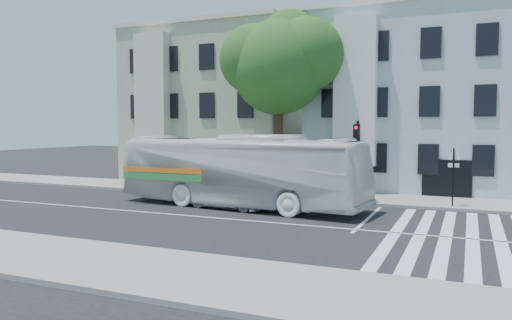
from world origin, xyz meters
The scene contains 11 objects.
ground centered at (0.00, 0.00, 0.00)m, with size 120.00×120.00×0.00m, color black.
sidewalk_far centered at (0.00, 8.00, 0.07)m, with size 80.00×4.00×0.15m, color gray.
sidewalk_near centered at (0.00, -8.00, 0.07)m, with size 80.00×4.00×0.15m, color gray.
building_left centered at (-7.00, 15.00, 5.50)m, with size 12.00×10.00×11.00m, color #9EA68B.
building_right centered at (7.00, 15.00, 5.50)m, with size 12.00×10.00×11.00m, color #A5B9C4.
street_tree centered at (0.06, 8.74, 7.83)m, with size 7.30×5.90×11.10m.
bus centered at (-0.06, 3.20, 1.82)m, with size 13.05×3.05×3.64m, color white.
sedan centered at (-0.42, 2.60, 0.64)m, with size 4.39×1.78×1.27m, color silver.
hedge centered at (-2.33, 6.30, 0.50)m, with size 8.50×0.84×0.70m, color #22531A, non-canonical shape.
traffic_signal centered at (5.25, 5.94, 2.80)m, with size 0.45×0.53×4.33m.
far_sign_pole centered at (9.81, 6.71, 1.93)m, with size 0.51×0.19×2.84m.
Camera 1 is at (10.53, -19.30, 4.09)m, focal length 35.00 mm.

